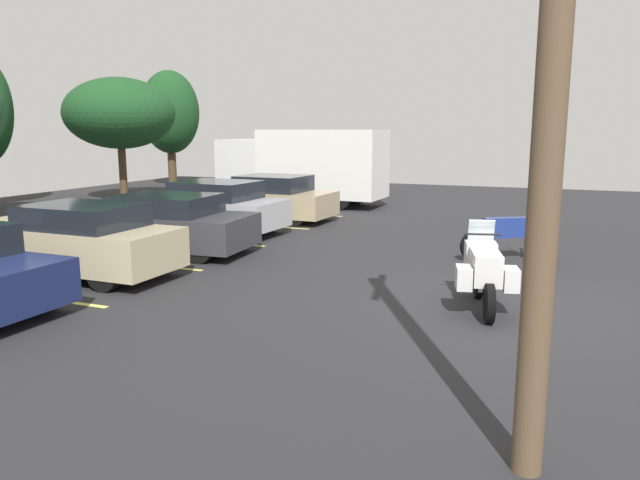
# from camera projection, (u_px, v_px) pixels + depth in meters

# --- Properties ---
(ground) EXTENTS (44.00, 44.00, 0.10)m
(ground) POSITION_uv_depth(u_px,v_px,m) (501.00, 307.00, 10.27)
(ground) COLOR #262628
(motorcycle_touring) EXTENTS (2.04, 1.05, 1.41)m
(motorcycle_touring) POSITION_uv_depth(u_px,v_px,m) (484.00, 269.00, 9.96)
(motorcycle_touring) COLOR black
(motorcycle_touring) RESTS_ON ground
(motorcycle_second) EXTENTS (1.27, 2.00, 1.33)m
(motorcycle_second) POSITION_uv_depth(u_px,v_px,m) (509.00, 235.00, 13.70)
(motorcycle_second) COLOR black
(motorcycle_second) RESTS_ON ground
(parking_stripes) EXTENTS (20.34, 4.64, 0.01)m
(parking_stripes) POSITION_uv_depth(u_px,v_px,m) (66.00, 276.00, 12.26)
(parking_stripes) COLOR #EAE066
(parking_stripes) RESTS_ON ground
(car_champagne) EXTENTS (1.80, 4.72, 1.48)m
(car_champagne) POSITION_uv_depth(u_px,v_px,m) (70.00, 240.00, 12.21)
(car_champagne) COLOR #C1B289
(car_champagne) RESTS_ON ground
(car_charcoal) EXTENTS (2.26, 4.61, 1.40)m
(car_charcoal) POSITION_uv_depth(u_px,v_px,m) (162.00, 224.00, 14.54)
(car_charcoal) COLOR #38383D
(car_charcoal) RESTS_ON ground
(car_silver) EXTENTS (2.13, 4.34, 1.49)m
(car_silver) POSITION_uv_depth(u_px,v_px,m) (212.00, 207.00, 17.20)
(car_silver) COLOR #B7B7BC
(car_silver) RESTS_ON ground
(car_tan) EXTENTS (2.10, 4.66, 1.47)m
(car_tan) POSITION_uv_depth(u_px,v_px,m) (266.00, 198.00, 19.77)
(car_tan) COLOR tan
(car_tan) RESTS_ON ground
(box_truck) EXTENTS (2.34, 6.60, 2.93)m
(box_truck) POSITION_uv_depth(u_px,v_px,m) (303.00, 165.00, 23.57)
(box_truck) COLOR silver
(box_truck) RESTS_ON ground
(tree_center_right) EXTENTS (3.05, 3.05, 5.96)m
(tree_center_right) POSITION_uv_depth(u_px,v_px,m) (170.00, 113.00, 31.53)
(tree_center_right) COLOR #4C3823
(tree_center_right) RESTS_ON ground
(tree_far_right) EXTENTS (4.48, 4.48, 5.04)m
(tree_far_right) POSITION_uv_depth(u_px,v_px,m) (119.00, 113.00, 24.74)
(tree_far_right) COLOR #4C3823
(tree_far_right) RESTS_ON ground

